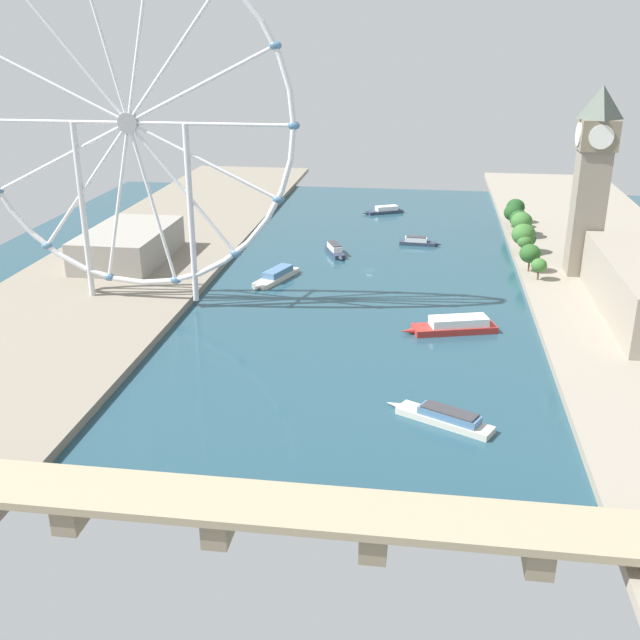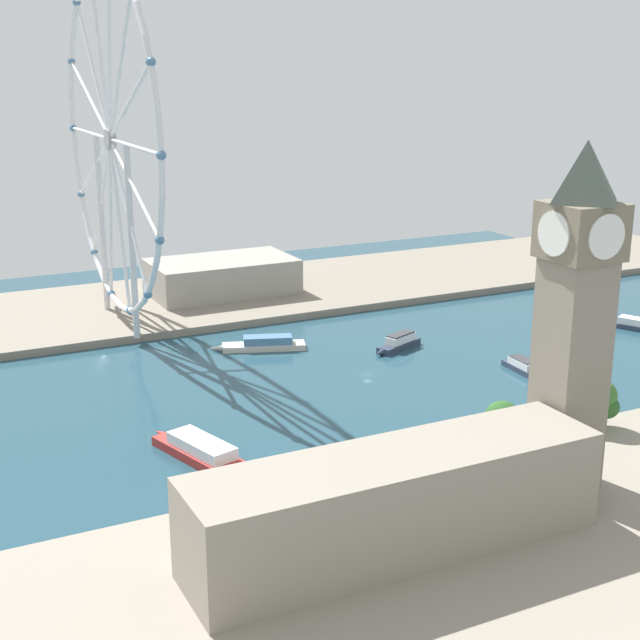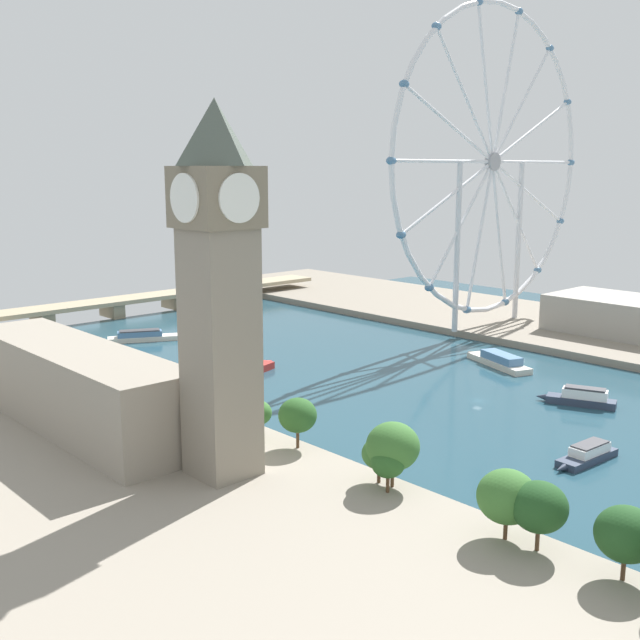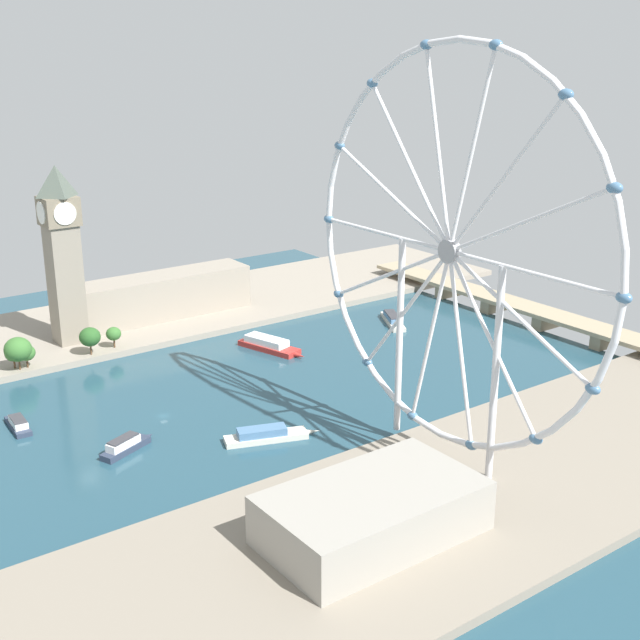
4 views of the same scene
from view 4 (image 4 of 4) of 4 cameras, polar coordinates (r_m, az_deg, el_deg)
The scene contains 13 objects.
ground_plane at distance 338.09m, azimuth -10.44°, elevation -6.34°, with size 400.47×400.47×0.00m, color #234756.
riverbank_left at distance 437.81m, azimuth -17.15°, elevation -0.92°, with size 90.00×520.00×3.00m, color gray.
riverbank_right at distance 250.34m, azimuth 1.72°, elevation -15.02°, with size 90.00×520.00×3.00m, color gray.
clock_tower at distance 409.39m, azimuth -16.88°, elevation 4.38°, with size 16.71×16.71×83.25m.
parliament_block at distance 446.03m, azimuth -10.45°, elevation 1.64°, with size 22.00×91.60×21.96m, color gray.
ferris_wheel at distance 276.96m, azimuth 8.67°, elevation 4.44°, with size 134.30×3.20×137.36m.
riverside_hall at distance 249.09m, azimuth 3.53°, elevation -12.77°, with size 36.09×62.73×15.17m, color gray.
river_bridge at distance 455.95m, azimuth 13.26°, elevation 0.83°, with size 212.47×17.19×8.61m.
tour_boat_1 at distance 341.12m, azimuth -19.60°, elevation -6.58°, with size 22.68×6.87×4.54m.
tour_boat_2 at distance 313.24m, azimuth -3.65°, elevation -7.70°, with size 17.36×35.19×5.02m.
tour_boat_3 at distance 312.11m, azimuth -12.90°, elevation -8.20°, with size 12.73×23.63×5.73m.
tour_boat_4 at distance 401.69m, azimuth -3.45°, elevation -1.67°, with size 37.28×17.83×5.81m.
tour_boat_5 at distance 440.03m, azimuth 4.91°, elevation 0.01°, with size 32.57×19.60×4.77m.
Camera 4 is at (279.87, -129.72, 138.40)m, focal length 47.72 mm.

